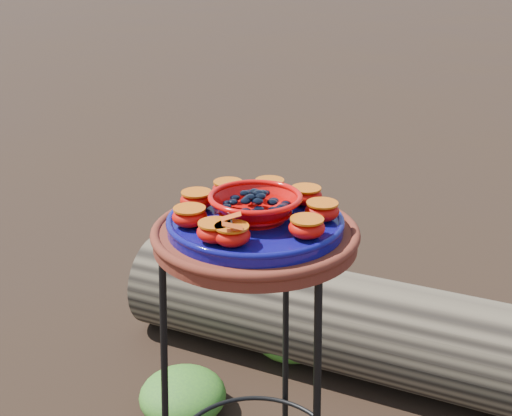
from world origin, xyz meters
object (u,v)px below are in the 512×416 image
at_px(red_bowl, 255,207).
at_px(plant_stand, 255,382).
at_px(cobalt_plate, 255,224).
at_px(terracotta_saucer, 255,237).
at_px(driftwood_log, 388,332).

bearing_deg(red_bowl, plant_stand, 0.00).
relative_size(plant_stand, cobalt_plate, 1.91).
bearing_deg(plant_stand, cobalt_plate, 0.00).
bearing_deg(terracotta_saucer, cobalt_plate, 0.00).
height_order(red_bowl, driftwood_log, red_bowl).
bearing_deg(terracotta_saucer, driftwood_log, 72.64).
bearing_deg(plant_stand, driftwood_log, 72.64).
bearing_deg(driftwood_log, cobalt_plate, -107.36).
xyz_separation_m(cobalt_plate, red_bowl, (0.00, 0.00, 0.04)).
bearing_deg(cobalt_plate, driftwood_log, 72.64).
bearing_deg(plant_stand, terracotta_saucer, 0.00).
bearing_deg(driftwood_log, red_bowl, -107.36).
xyz_separation_m(red_bowl, driftwood_log, (0.20, 0.62, -0.62)).
bearing_deg(cobalt_plate, red_bowl, 0.00).
distance_m(plant_stand, red_bowl, 0.43).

